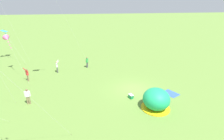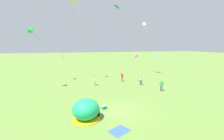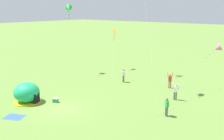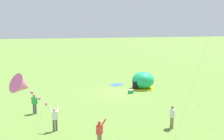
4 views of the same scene
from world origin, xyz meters
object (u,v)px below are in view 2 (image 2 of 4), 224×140
(kite_cyan, at_px, (155,55))
(kite_green, at_px, (32,31))
(person_near_tent, at_px, (122,77))
(cooler_box, at_px, (104,107))
(person_center_field, at_px, (161,85))
(person_with_toddler, at_px, (141,80))
(popup_tent, at_px, (86,110))
(kite_white, at_px, (145,25))
(kite_teal, at_px, (118,9))
(kite_yellow, at_px, (74,0))
(kite_orange, at_px, (61,54))
(kite_pink, at_px, (135,56))
(person_strolling, at_px, (95,80))

(kite_cyan, relative_size, kite_green, 0.54)
(person_near_tent, bearing_deg, cooler_box, -119.30)
(person_center_field, distance_m, person_with_toddler, 4.68)
(popup_tent, height_order, kite_green, kite_green)
(kite_white, bearing_deg, kite_teal, -138.97)
(kite_yellow, distance_m, kite_cyan, 23.03)
(kite_yellow, distance_m, kite_green, 10.16)
(kite_teal, bearing_deg, kite_green, 174.13)
(cooler_box, height_order, kite_white, kite_white)
(kite_green, distance_m, kite_teal, 13.96)
(cooler_box, bearing_deg, popup_tent, -141.89)
(kite_yellow, relative_size, kite_orange, 2.58)
(kite_orange, xyz_separation_m, kite_pink, (16.11, -0.68, -0.75))
(person_near_tent, xyz_separation_m, kite_white, (7.52, 4.87, 11.22))
(popup_tent, distance_m, kite_white, 27.51)
(popup_tent, relative_size, person_near_tent, 1.49)
(kite_pink, relative_size, kite_green, 0.64)
(person_strolling, xyz_separation_m, kite_green, (-9.54, -0.67, 8.56))
(cooler_box, height_order, kite_orange, kite_orange)
(person_near_tent, bearing_deg, kite_cyan, 27.27)
(person_with_toddler, bearing_deg, kite_white, 58.94)
(person_center_field, bearing_deg, kite_green, 163.16)
(person_near_tent, relative_size, kite_yellow, 0.12)
(kite_yellow, relative_size, kite_pink, 2.53)
(person_strolling, xyz_separation_m, kite_orange, (-5.84, 5.28, 4.74))
(person_with_toddler, bearing_deg, kite_pink, 74.56)
(popup_tent, bearing_deg, kite_green, 118.48)
(cooler_box, distance_m, kite_cyan, 25.84)
(person_with_toddler, relative_size, kite_cyan, 0.35)
(person_center_field, height_order, kite_green, kite_green)
(person_with_toddler, height_order, kite_teal, kite_teal)
(cooler_box, xyz_separation_m, person_with_toddler, (9.26, 8.60, 0.78))
(kite_yellow, xyz_separation_m, kite_pink, (13.09, 0.77, -10.72))
(kite_pink, distance_m, kite_green, 21.01)
(kite_cyan, height_order, kite_teal, kite_teal)
(popup_tent, relative_size, person_strolling, 1.63)
(person_strolling, distance_m, kite_orange, 9.19)
(person_strolling, relative_size, kite_cyan, 0.32)
(kite_yellow, distance_m, kite_orange, 10.52)
(kite_white, bearing_deg, kite_green, -163.05)
(popup_tent, bearing_deg, person_center_field, 24.67)
(kite_white, bearing_deg, kite_yellow, -171.19)
(cooler_box, distance_m, kite_yellow, 21.26)
(person_strolling, bearing_deg, kite_green, -176.01)
(kite_orange, bearing_deg, person_strolling, -42.10)
(kite_yellow, relative_size, kite_green, 1.61)
(kite_yellow, bearing_deg, kite_cyan, 9.77)
(person_with_toddler, xyz_separation_m, kite_teal, (-4.60, -0.00, 12.25))
(kite_pink, height_order, kite_green, kite_green)
(person_center_field, height_order, kite_yellow, kite_yellow)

